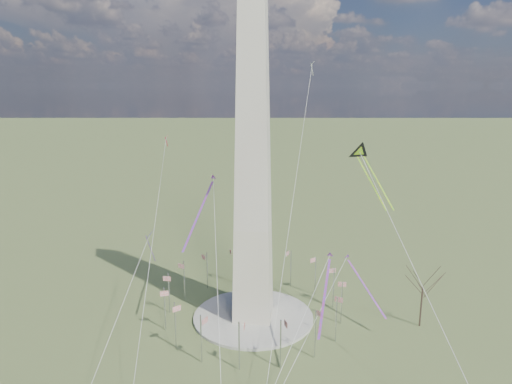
# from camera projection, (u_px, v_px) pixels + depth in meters

# --- Properties ---
(ground) EXTENTS (2000.00, 2000.00, 0.00)m
(ground) POSITION_uv_depth(u_px,v_px,m) (253.00, 318.00, 137.41)
(ground) COLOR #4F6532
(ground) RESTS_ON ground
(plaza) EXTENTS (36.00, 36.00, 0.80)m
(plaza) POSITION_uv_depth(u_px,v_px,m) (253.00, 317.00, 137.32)
(plaza) COLOR #ACAA9D
(plaza) RESTS_ON ground
(washington_monument) EXTENTS (15.56, 15.56, 100.00)m
(washington_monument) POSITION_uv_depth(u_px,v_px,m) (253.00, 161.00, 126.54)
(washington_monument) COLOR beige
(washington_monument) RESTS_ON plaza
(flagpole_ring) EXTENTS (54.40, 54.40, 13.00)m
(flagpole_ring) POSITION_uv_depth(u_px,v_px,m) (253.00, 296.00, 135.76)
(flagpole_ring) COLOR #BABCC1
(flagpole_ring) RESTS_ON ground
(tree_near) EXTENTS (10.49, 10.49, 18.35)m
(tree_near) POSITION_uv_depth(u_px,v_px,m) (423.00, 284.00, 129.87)
(tree_near) COLOR #3F2F26
(tree_near) RESTS_ON ground
(kite_delta_black) EXTENTS (12.42, 20.13, 16.61)m
(kite_delta_black) POSITION_uv_depth(u_px,v_px,m) (361.00, 155.00, 134.19)
(kite_delta_black) COLOR black
(kite_delta_black) RESTS_ON ground
(kite_diamond_purple) EXTENTS (2.05, 3.31, 10.42)m
(kite_diamond_purple) POSITION_uv_depth(u_px,v_px,m) (150.00, 238.00, 138.09)
(kite_diamond_purple) COLOR navy
(kite_diamond_purple) RESTS_ON ground
(kite_streamer_left) EXTENTS (4.01, 20.30, 13.97)m
(kite_streamer_left) POSITION_uv_depth(u_px,v_px,m) (326.00, 283.00, 113.20)
(kite_streamer_left) COLOR #D62145
(kite_streamer_left) RESTS_ON ground
(kite_streamer_mid) EXTENTS (4.82, 23.91, 16.46)m
(kite_streamer_mid) POSITION_uv_depth(u_px,v_px,m) (204.00, 201.00, 130.62)
(kite_streamer_mid) COLOR #D62145
(kite_streamer_mid) RESTS_ON ground
(kite_streamer_right) EXTENTS (11.40, 16.28, 12.91)m
(kite_streamer_right) POSITION_uv_depth(u_px,v_px,m) (360.00, 279.00, 134.72)
(kite_streamer_right) COLOR #D62145
(kite_streamer_right) RESTS_ON ground
(kite_small_red) EXTENTS (1.10, 1.82, 4.36)m
(kite_small_red) POSITION_uv_depth(u_px,v_px,m) (166.00, 138.00, 168.80)
(kite_small_red) COLOR #F61D3C
(kite_small_red) RESTS_ON ground
(kite_small_white) EXTENTS (1.60, 2.39, 5.09)m
(kite_small_white) POSITION_uv_depth(u_px,v_px,m) (312.00, 65.00, 165.77)
(kite_small_white) COLOR silver
(kite_small_white) RESTS_ON ground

